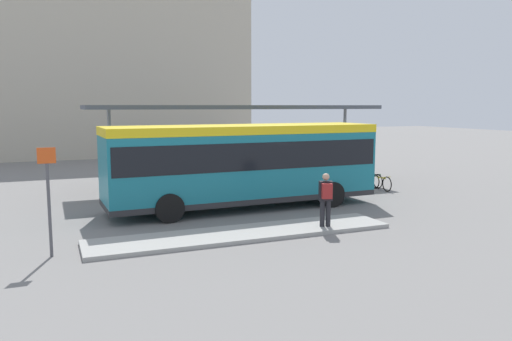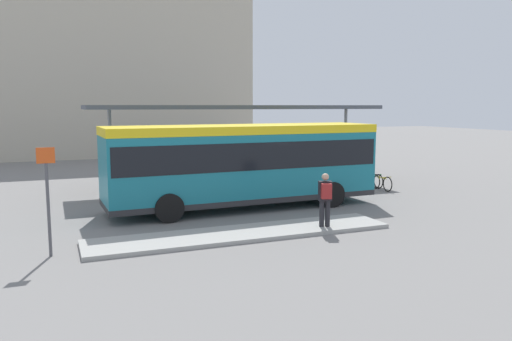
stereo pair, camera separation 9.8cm
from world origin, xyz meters
The scene contains 12 objects.
ground_plane centered at (0.00, 0.00, 0.00)m, with size 120.00×120.00×0.00m, color slate.
curb_island centered at (-1.46, -3.75, 0.06)m, with size 9.18×1.80×0.12m.
city_bus centered at (0.01, 0.00, 1.83)m, with size 10.24×2.85×3.12m.
pedestrian_waiting centered at (1.10, -4.16, 1.07)m, with size 0.47×0.51×1.66m.
bicycle_yellow centered at (7.31, 1.41, 0.35)m, with size 0.48×1.61×0.69m.
bicycle_green centered at (7.43, 2.29, 0.35)m, with size 0.48×1.60×0.69m.
bicycle_orange centered at (7.43, 3.18, 0.33)m, with size 0.48×1.52×0.66m.
station_shelter centered at (1.69, 5.00, 3.73)m, with size 13.96×3.30×3.86m.
potted_planter_near_shelter centered at (-0.94, 2.38, 0.68)m, with size 0.91×0.91×1.32m.
potted_planter_far_side centered at (1.46, 2.10, 0.67)m, with size 0.96×0.96×1.31m.
platform_sign centered at (-6.75, -3.80, 1.56)m, with size 0.44×0.08×2.80m.
station_building centered at (-3.73, 26.65, 6.65)m, with size 24.71×12.47×13.31m.
Camera 2 is at (-6.60, -17.27, 3.82)m, focal length 35.00 mm.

